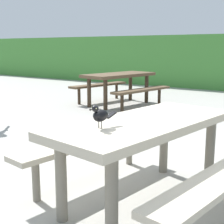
# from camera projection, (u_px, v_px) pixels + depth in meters

# --- Properties ---
(ground_plane) EXTENTS (60.00, 60.00, 0.00)m
(ground_plane) POSITION_uv_depth(u_px,v_px,m) (157.00, 190.00, 3.13)
(ground_plane) COLOR #A3A099
(picnic_table_foreground) EXTENTS (1.91, 1.93, 0.74)m
(picnic_table_foreground) POSITION_uv_depth(u_px,v_px,m) (144.00, 141.00, 2.81)
(picnic_table_foreground) COLOR #B2A893
(picnic_table_foreground) RESTS_ON ground
(bird_grackle) EXTENTS (0.08, 0.29, 0.18)m
(bird_grackle) POSITION_uv_depth(u_px,v_px,m) (100.00, 115.00, 2.46)
(bird_grackle) COLOR black
(bird_grackle) RESTS_ON picnic_table_foreground
(picnic_table_mid_left) EXTENTS (1.96, 1.98, 0.74)m
(picnic_table_mid_left) POSITION_uv_depth(u_px,v_px,m) (119.00, 81.00, 7.69)
(picnic_table_mid_left) COLOR brown
(picnic_table_mid_left) RESTS_ON ground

